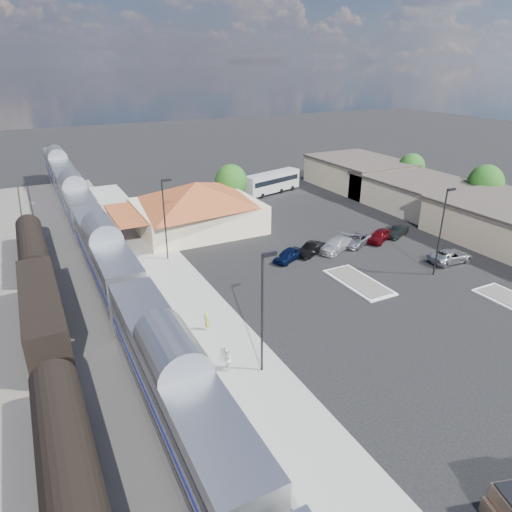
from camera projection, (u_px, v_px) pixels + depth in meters
name	position (u px, v px, depth m)	size (l,w,h in m)	color
ground	(338.00, 301.00, 41.48)	(280.00, 280.00, 0.00)	black
railbed	(83.00, 314.00, 39.17)	(16.00, 100.00, 0.12)	#4C4944
platform	(190.00, 301.00, 41.30)	(5.50, 92.00, 0.18)	gray
passenger_train	(105.00, 260.00, 42.80)	(3.00, 104.00, 5.55)	silver
freight_cars	(43.00, 314.00, 35.45)	(2.80, 46.00, 4.00)	black
station_depot	(196.00, 206.00, 57.96)	(18.35, 12.24, 6.20)	#C5B390
buildings_east	(439.00, 199.00, 64.04)	(14.40, 51.40, 4.80)	#C6B28C
traffic_island_south	(359.00, 282.00, 44.76)	(3.30, 7.50, 0.21)	silver
lamp_plat_s	(264.00, 305.00, 29.89)	(1.08, 0.25, 9.00)	black
lamp_plat_n	(165.00, 213.00, 47.88)	(1.08, 0.25, 9.00)	black
lamp_lot	(442.00, 225.00, 44.47)	(1.08, 0.25, 9.00)	black
tree_east_b	(485.00, 184.00, 63.93)	(4.94, 4.94, 6.96)	#382314
tree_east_c	(411.00, 168.00, 75.56)	(4.41, 4.41, 6.21)	#382314
tree_depot	(231.00, 182.00, 65.70)	(4.71, 4.71, 6.63)	#382314
suv	(451.00, 256.00, 49.20)	(2.34, 5.07, 1.41)	#A9ABB1
coach_bus	(272.00, 181.00, 74.56)	(10.94, 5.21, 3.44)	silver
person_a	(207.00, 321.00, 36.36)	(0.57, 0.37, 1.56)	#BDCD40
person_b	(226.00, 360.00, 31.46)	(0.86, 0.67, 1.77)	silver
parked_car_a	(288.00, 255.00, 49.51)	(1.61, 4.00, 1.36)	#0B173B
parked_car_b	(311.00, 249.00, 51.10)	(1.44, 4.12, 1.36)	black
parked_car_c	(336.00, 245.00, 52.18)	(2.09, 5.15, 1.49)	silver
parked_car_d	(357.00, 240.00, 53.80)	(2.17, 4.71, 1.31)	gray
parked_car_e	(379.00, 236.00, 54.88)	(1.71, 4.26, 1.45)	maroon
parked_car_f	(398.00, 231.00, 56.50)	(1.35, 3.88, 1.28)	black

